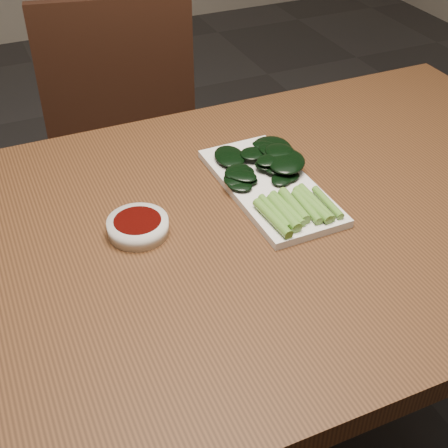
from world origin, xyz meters
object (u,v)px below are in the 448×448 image
table (237,254)px  gai_lan (272,171)px  serving_plate (270,186)px  chair_far (128,163)px  sauce_bowl (138,226)px

table → gai_lan: bearing=38.0°
serving_plate → gai_lan: (0.01, 0.02, 0.02)m
chair_far → sauce_bowl: size_ratio=9.07×
serving_plate → gai_lan: size_ratio=1.06×
sauce_bowl → serving_plate: 0.25m
chair_far → gai_lan: chair_far is taller
sauce_bowl → gai_lan: bearing=9.7°
chair_far → serving_plate: size_ratio=2.87×
sauce_bowl → serving_plate: (0.25, 0.03, -0.01)m
table → chair_far: 0.69m
table → sauce_bowl: 0.18m
chair_far → sauce_bowl: chair_far is taller
table → chair_far: bearing=91.1°
table → serving_plate: (0.09, 0.06, 0.08)m
chair_far → gai_lan: bearing=-67.1°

